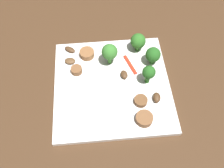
{
  "coord_description": "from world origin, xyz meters",
  "views": [
    {
      "loc": [
        0.03,
        0.31,
        0.49
      ],
      "look_at": [
        0.0,
        0.0,
        0.01
      ],
      "focal_mm": 40.0,
      "sensor_mm": 36.0,
      "label": 1
    }
  ],
  "objects_px": {
    "broccoli_floret_2": "(153,55)",
    "sausage_slice_1": "(87,54)",
    "plate": "(112,85)",
    "fork": "(90,103)",
    "broccoli_floret_0": "(108,52)",
    "sausage_slice_2": "(77,70)",
    "broccoli_floret_1": "(149,72)",
    "mushroom_4": "(70,50)",
    "pepper_strip_2": "(130,65)",
    "sausage_slice_3": "(144,119)",
    "mushroom_2": "(157,98)",
    "sausage_slice_0": "(141,101)",
    "broccoli_floret_3": "(138,41)",
    "mushroom_1": "(70,61)",
    "mushroom_0": "(124,75)"
  },
  "relations": [
    {
      "from": "broccoli_floret_1",
      "to": "broccoli_floret_3",
      "type": "xyz_separation_m",
      "value": [
        0.01,
        -0.1,
        -0.0
      ]
    },
    {
      "from": "sausage_slice_2",
      "to": "mushroom_2",
      "type": "height_order",
      "value": "same"
    },
    {
      "from": "mushroom_1",
      "to": "mushroom_2",
      "type": "xyz_separation_m",
      "value": [
        -0.19,
        0.12,
        0.0
      ]
    },
    {
      "from": "plate",
      "to": "broccoli_floret_0",
      "type": "distance_m",
      "value": 0.08
    },
    {
      "from": "plate",
      "to": "sausage_slice_2",
      "type": "distance_m",
      "value": 0.09
    },
    {
      "from": "mushroom_1",
      "to": "mushroom_2",
      "type": "relative_size",
      "value": 1.03
    },
    {
      "from": "sausage_slice_1",
      "to": "mushroom_2",
      "type": "xyz_separation_m",
      "value": [
        -0.15,
        0.14,
        -0.0
      ]
    },
    {
      "from": "plate",
      "to": "mushroom_4",
      "type": "distance_m",
      "value": 0.14
    },
    {
      "from": "fork",
      "to": "sausage_slice_3",
      "type": "height_order",
      "value": "sausage_slice_3"
    },
    {
      "from": "sausage_slice_2",
      "to": "mushroom_0",
      "type": "relative_size",
      "value": 1.12
    },
    {
      "from": "broccoli_floret_0",
      "to": "mushroom_0",
      "type": "height_order",
      "value": "broccoli_floret_0"
    },
    {
      "from": "sausage_slice_2",
      "to": "mushroom_2",
      "type": "relative_size",
      "value": 1.05
    },
    {
      "from": "sausage_slice_2",
      "to": "sausage_slice_3",
      "type": "bearing_deg",
      "value": 135.26
    },
    {
      "from": "broccoli_floret_2",
      "to": "sausage_slice_1",
      "type": "bearing_deg",
      "value": -12.7
    },
    {
      "from": "broccoli_floret_0",
      "to": "sausage_slice_3",
      "type": "distance_m",
      "value": 0.17
    },
    {
      "from": "sausage_slice_1",
      "to": "pepper_strip_2",
      "type": "height_order",
      "value": "sausage_slice_1"
    },
    {
      "from": "fork",
      "to": "mushroom_2",
      "type": "height_order",
      "value": "mushroom_2"
    },
    {
      "from": "plate",
      "to": "fork",
      "type": "xyz_separation_m",
      "value": [
        0.05,
        0.05,
        0.01
      ]
    },
    {
      "from": "broccoli_floret_0",
      "to": "sausage_slice_2",
      "type": "height_order",
      "value": "broccoli_floret_0"
    },
    {
      "from": "mushroom_4",
      "to": "pepper_strip_2",
      "type": "bearing_deg",
      "value": 157.77
    },
    {
      "from": "mushroom_1",
      "to": "mushroom_4",
      "type": "distance_m",
      "value": 0.04
    },
    {
      "from": "plate",
      "to": "mushroom_4",
      "type": "height_order",
      "value": "mushroom_4"
    },
    {
      "from": "plate",
      "to": "sausage_slice_3",
      "type": "height_order",
      "value": "sausage_slice_3"
    },
    {
      "from": "fork",
      "to": "mushroom_2",
      "type": "relative_size",
      "value": 6.9
    },
    {
      "from": "broccoli_floret_3",
      "to": "pepper_strip_2",
      "type": "bearing_deg",
      "value": 63.74
    },
    {
      "from": "plate",
      "to": "sausage_slice_1",
      "type": "relative_size",
      "value": 7.38
    },
    {
      "from": "fork",
      "to": "mushroom_1",
      "type": "bearing_deg",
      "value": -47.98
    },
    {
      "from": "fork",
      "to": "broccoli_floret_1",
      "type": "bearing_deg",
      "value": -139.1
    },
    {
      "from": "sausage_slice_3",
      "to": "mushroom_1",
      "type": "height_order",
      "value": "sausage_slice_3"
    },
    {
      "from": "sausage_slice_2",
      "to": "mushroom_2",
      "type": "xyz_separation_m",
      "value": [
        -0.17,
        0.09,
        -0.0
      ]
    },
    {
      "from": "sausage_slice_0",
      "to": "sausage_slice_3",
      "type": "bearing_deg",
      "value": 90.85
    },
    {
      "from": "plate",
      "to": "sausage_slice_3",
      "type": "xyz_separation_m",
      "value": [
        -0.06,
        0.1,
        0.01
      ]
    },
    {
      "from": "sausage_slice_0",
      "to": "sausage_slice_1",
      "type": "relative_size",
      "value": 0.82
    },
    {
      "from": "broccoli_floret_1",
      "to": "sausage_slice_2",
      "type": "relative_size",
      "value": 1.96
    },
    {
      "from": "pepper_strip_2",
      "to": "sausage_slice_1",
      "type": "bearing_deg",
      "value": -20.95
    },
    {
      "from": "fork",
      "to": "sausage_slice_0",
      "type": "height_order",
      "value": "sausage_slice_0"
    },
    {
      "from": "sausage_slice_2",
      "to": "mushroom_1",
      "type": "relative_size",
      "value": 1.03
    },
    {
      "from": "broccoli_floret_0",
      "to": "broccoli_floret_3",
      "type": "xyz_separation_m",
      "value": [
        -0.08,
        -0.04,
        -0.01
      ]
    },
    {
      "from": "broccoli_floret_0",
      "to": "pepper_strip_2",
      "type": "height_order",
      "value": "broccoli_floret_0"
    },
    {
      "from": "broccoli_floret_1",
      "to": "sausage_slice_2",
      "type": "distance_m",
      "value": 0.17
    },
    {
      "from": "sausage_slice_0",
      "to": "mushroom_4",
      "type": "distance_m",
      "value": 0.22
    },
    {
      "from": "broccoli_floret_1",
      "to": "mushroom_4",
      "type": "bearing_deg",
      "value": -31.21
    },
    {
      "from": "broccoli_floret_1",
      "to": "mushroom_0",
      "type": "relative_size",
      "value": 2.18
    },
    {
      "from": "broccoli_floret_2",
      "to": "sausage_slice_3",
      "type": "relative_size",
      "value": 1.31
    },
    {
      "from": "broccoli_floret_3",
      "to": "sausage_slice_2",
      "type": "bearing_deg",
      "value": 20.45
    },
    {
      "from": "sausage_slice_2",
      "to": "mushroom_0",
      "type": "height_order",
      "value": "sausage_slice_2"
    },
    {
      "from": "mushroom_4",
      "to": "fork",
      "type": "bearing_deg",
      "value": 106.14
    },
    {
      "from": "sausage_slice_0",
      "to": "mushroom_1",
      "type": "height_order",
      "value": "sausage_slice_0"
    },
    {
      "from": "sausage_slice_0",
      "to": "plate",
      "type": "bearing_deg",
      "value": -42.26
    },
    {
      "from": "plate",
      "to": "pepper_strip_2",
      "type": "distance_m",
      "value": 0.07
    }
  ]
}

